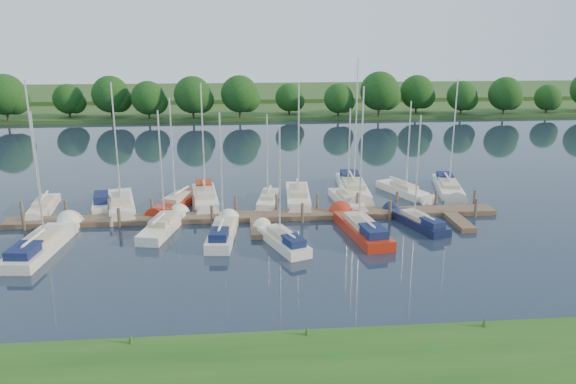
{
  "coord_description": "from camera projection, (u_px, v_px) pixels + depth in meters",
  "views": [
    {
      "loc": [
        -1.39,
        -35.8,
        14.77
      ],
      "look_at": [
        2.57,
        8.0,
        2.2
      ],
      "focal_mm": 35.0,
      "sensor_mm": 36.0,
      "label": 1
    }
  ],
  "objects": [
    {
      "name": "sailboat_n_10",
      "position": [
        448.0,
        188.0,
        53.98
      ],
      "size": [
        3.63,
        8.93,
        11.12
      ],
      "rotation": [
        0.0,
        0.0,
        2.93
      ],
      "color": "silver",
      "rests_on": "ground"
    },
    {
      "name": "sailboat_n_9",
      "position": [
        404.0,
        192.0,
        52.84
      ],
      "size": [
        3.8,
        7.04,
        9.2
      ],
      "rotation": [
        0.0,
        0.0,
        3.52
      ],
      "color": "silver",
      "rests_on": "ground"
    },
    {
      "name": "sailboat_n_2",
      "position": [
        121.0,
        206.0,
        48.52
      ],
      "size": [
        3.73,
        8.98,
        11.28
      ],
      "rotation": [
        0.0,
        0.0,
        3.37
      ],
      "color": "silver",
      "rests_on": "ground"
    },
    {
      "name": "ground",
      "position": [
        261.0,
        256.0,
        38.46
      ],
      "size": [
        260.0,
        260.0,
        0.0
      ],
      "primitive_type": "plane",
      "color": "#1A2235",
      "rests_on": "ground"
    },
    {
      "name": "mooring_pilings",
      "position": [
        257.0,
        210.0,
        46.37
      ],
      "size": [
        38.24,
        2.84,
        2.0
      ],
      "color": "#473D33",
      "rests_on": "ground"
    },
    {
      "name": "sailboat_s_3",
      "position": [
        282.0,
        241.0,
        40.21
      ],
      "size": [
        3.58,
        6.82,
        8.95
      ],
      "rotation": [
        0.0,
        0.0,
        0.36
      ],
      "color": "silver",
      "rests_on": "ground"
    },
    {
      "name": "sailboat_s_2",
      "position": [
        223.0,
        234.0,
        41.55
      ],
      "size": [
        2.41,
        7.52,
        9.74
      ],
      "rotation": [
        0.0,
        0.0,
        -0.1
      ],
      "color": "silver",
      "rests_on": "ground"
    },
    {
      "name": "sailboat_s_0",
      "position": [
        43.0,
        245.0,
        39.45
      ],
      "size": [
        3.09,
        9.72,
        12.17
      ],
      "rotation": [
        0.0,
        0.0,
        -0.1
      ],
      "color": "silver",
      "rests_on": "ground"
    },
    {
      "name": "sailboat_s_4",
      "position": [
        361.0,
        229.0,
        42.55
      ],
      "size": [
        3.24,
        9.06,
        11.49
      ],
      "rotation": [
        0.0,
        0.0,
        0.15
      ],
      "color": "#A3210F",
      "rests_on": "ground"
    },
    {
      "name": "sailboat_s_1",
      "position": [
        164.0,
        227.0,
        43.18
      ],
      "size": [
        3.14,
        7.51,
        9.68
      ],
      "rotation": [
        0.0,
        0.0,
        -0.23
      ],
      "color": "silver",
      "rests_on": "ground"
    },
    {
      "name": "far_shore",
      "position": [
        244.0,
        108.0,
        110.19
      ],
      "size": [
        180.0,
        30.0,
        0.6
      ],
      "primitive_type": "cube",
      "color": "#2B471B",
      "rests_on": "ground"
    },
    {
      "name": "sailboat_n_0",
      "position": [
        43.0,
        208.0,
        47.82
      ],
      "size": [
        2.23,
        6.98,
        8.95
      ],
      "rotation": [
        0.0,
        0.0,
        3.24
      ],
      "color": "silver",
      "rests_on": "ground"
    },
    {
      "name": "distant_hill",
      "position": [
        243.0,
        93.0,
        134.02
      ],
      "size": [
        220.0,
        40.0,
        1.4
      ],
      "primitive_type": "cube",
      "color": "#345726",
      "rests_on": "ground"
    },
    {
      "name": "sailboat_n_6",
      "position": [
        298.0,
        199.0,
        50.63
      ],
      "size": [
        2.53,
        8.63,
        11.08
      ],
      "rotation": [
        0.0,
        0.0,
        3.07
      ],
      "color": "silver",
      "rests_on": "ground"
    },
    {
      "name": "motorboat",
      "position": [
        102.0,
        205.0,
        48.67
      ],
      "size": [
        2.29,
        5.24,
        1.59
      ],
      "rotation": [
        0.0,
        0.0,
        3.33
      ],
      "color": "silver",
      "rests_on": "ground"
    },
    {
      "name": "sailboat_n_8",
      "position": [
        353.0,
        189.0,
        53.46
      ],
      "size": [
        3.14,
        10.45,
        13.09
      ],
      "rotation": [
        0.0,
        0.0,
        3.06
      ],
      "color": "silver",
      "rests_on": "ground"
    },
    {
      "name": "treeline",
      "position": [
        222.0,
        97.0,
        96.65
      ],
      "size": [
        145.81,
        9.71,
        8.06
      ],
      "color": "#38281C",
      "rests_on": "ground"
    },
    {
      "name": "sailboat_n_3",
      "position": [
        177.0,
        204.0,
        49.15
      ],
      "size": [
        4.05,
        7.7,
        9.91
      ],
      "rotation": [
        0.0,
        0.0,
        2.78
      ],
      "color": "#A3210F",
      "rests_on": "ground"
    },
    {
      "name": "sailboat_n_4",
      "position": [
        205.0,
        199.0,
        50.36
      ],
      "size": [
        2.8,
        8.69,
        11.09
      ],
      "rotation": [
        0.0,
        0.0,
        3.25
      ],
      "color": "silver",
      "rests_on": "ground"
    },
    {
      "name": "sailboat_n_5",
      "position": [
        268.0,
        201.0,
        50.01
      ],
      "size": [
        2.45,
        6.55,
        8.37
      ],
      "rotation": [
        0.0,
        0.0,
        2.97
      ],
      "color": "silver",
      "rests_on": "ground"
    },
    {
      "name": "dock",
      "position": [
        257.0,
        219.0,
        45.4
      ],
      "size": [
        40.0,
        6.0,
        0.4
      ],
      "color": "brown",
      "rests_on": "ground"
    },
    {
      "name": "sailboat_n_7",
      "position": [
        347.0,
        202.0,
        49.77
      ],
      "size": [
        2.27,
        6.98,
        8.92
      ],
      "rotation": [
        0.0,
        0.0,
        3.25
      ],
      "color": "silver",
      "rests_on": "ground"
    },
    {
      "name": "sailboat_s_5",
      "position": [
        417.0,
        222.0,
        44.35
      ],
      "size": [
        3.46,
        7.09,
        9.06
      ],
      "rotation": [
        0.0,
        0.0,
        0.32
      ],
      "color": "#101737",
      "rests_on": "ground"
    }
  ]
}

